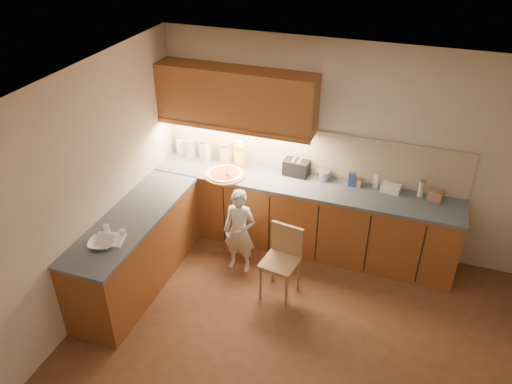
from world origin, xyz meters
TOP-DOWN VIEW (x-y plane):
  - room at (0.00, 0.00)m, footprint 4.54×4.50m
  - l_counter at (-0.92, 1.25)m, footprint 3.77×2.62m
  - backsplash at (-0.38, 1.99)m, footprint 3.75×0.02m
  - upper_cabinets at (-1.27, 1.82)m, footprint 1.95×0.36m
  - pizza_on_board at (-1.33, 1.55)m, footprint 0.50×0.50m
  - child at (-0.94, 1.01)m, footprint 0.39×0.26m
  - wooden_chair at (-0.35, 0.80)m, footprint 0.43×0.43m
  - mixing_bowl at (-1.95, -0.16)m, footprint 0.32×0.32m
  - canister_a at (-2.10, 1.90)m, footprint 0.14×0.14m
  - canister_b at (-1.95, 1.84)m, footprint 0.15×0.15m
  - canister_c at (-1.72, 1.84)m, footprint 0.16×0.16m
  - canister_d at (-1.46, 1.90)m, footprint 0.16×0.16m
  - oil_jug at (-1.24, 1.82)m, footprint 0.14×0.11m
  - toaster at (-0.51, 1.87)m, footprint 0.32×0.19m
  - steel_pot at (-0.17, 1.87)m, footprint 0.16×0.16m
  - blue_box at (0.19, 1.85)m, footprint 0.09×0.07m
  - card_box_a at (0.24, 1.88)m, footprint 0.16×0.13m
  - white_bottle at (0.46, 1.89)m, footprint 0.07×0.07m
  - flat_pack at (0.64, 1.87)m, footprint 0.24×0.18m
  - tall_jar at (0.97, 1.87)m, footprint 0.07×0.07m
  - card_box_b at (1.14, 1.85)m, footprint 0.19×0.16m
  - dough_cloth at (-1.94, -0.06)m, footprint 0.35×0.30m
  - spice_jar_a at (-2.04, 0.07)m, footprint 0.07×0.07m
  - spice_jar_b at (-1.84, 0.05)m, footprint 0.07×0.07m

SIDE VIEW (x-z plane):
  - l_counter at x=-0.92m, z-range 0.00..0.92m
  - wooden_chair at x=-0.35m, z-range 0.07..0.91m
  - child at x=-0.94m, z-range 0.00..1.07m
  - dough_cloth at x=-1.94m, z-range 0.92..0.94m
  - pizza_on_board at x=-1.33m, z-range 0.84..1.04m
  - mixing_bowl at x=-1.95m, z-range 0.92..0.98m
  - spice_jar_b at x=-1.84m, z-range 0.92..1.00m
  - spice_jar_a at x=-2.04m, z-range 0.92..1.00m
  - flat_pack at x=0.64m, z-range 0.92..1.01m
  - card_box_a at x=0.24m, z-range 0.92..1.02m
  - steel_pot at x=-0.17m, z-range 0.92..1.04m
  - card_box_b at x=1.14m, z-range 0.92..1.04m
  - white_bottle at x=0.46m, z-range 0.92..1.08m
  - blue_box at x=0.19m, z-range 0.92..1.10m
  - toaster at x=-0.51m, z-range 0.92..1.12m
  - tall_jar at x=0.97m, z-range 0.92..1.13m
  - canister_b at x=-1.95m, z-range 0.92..1.18m
  - canister_d at x=-1.46m, z-range 0.92..1.19m
  - canister_a at x=-2.10m, z-range 0.92..1.20m
  - canister_c at x=-1.72m, z-range 0.92..1.22m
  - oil_jug at x=-1.24m, z-range 0.90..1.27m
  - backsplash at x=-0.38m, z-range 0.92..1.50m
  - room at x=0.00m, z-range 0.37..2.99m
  - upper_cabinets at x=-1.27m, z-range 1.48..2.21m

